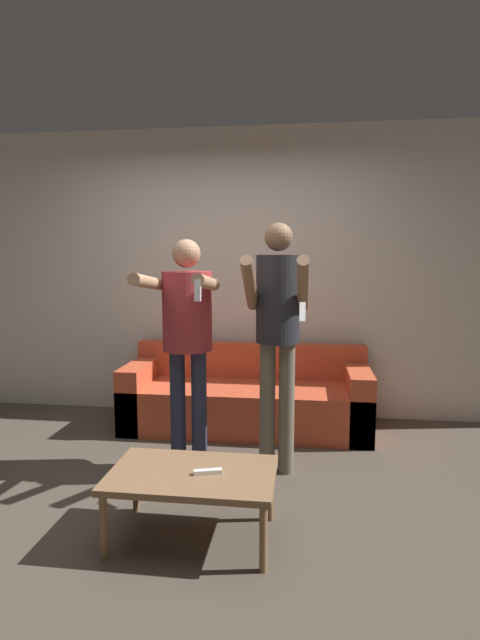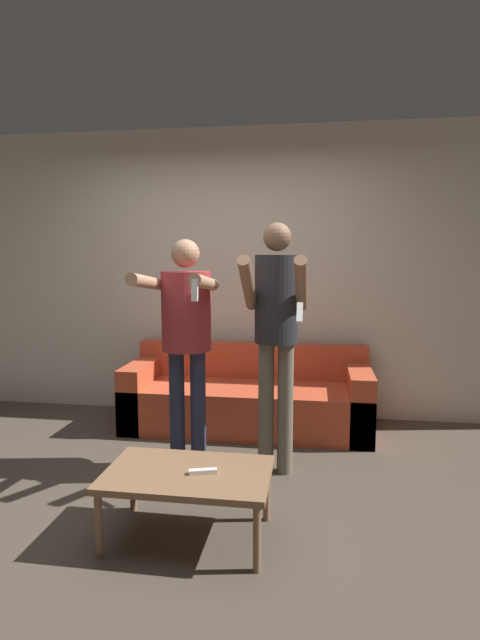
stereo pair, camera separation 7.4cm
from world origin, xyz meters
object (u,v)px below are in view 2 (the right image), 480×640
(coffee_table, at_px, (188,478))
(remote_on_table, at_px, (203,471))
(person_standing_left, at_px, (186,325))
(person_standing_right, at_px, (276,321))
(couch, at_px, (248,399))

(coffee_table, bearing_deg, remote_on_table, -11.87)
(person_standing_left, relative_size, remote_on_table, 10.65)
(person_standing_left, distance_m, remote_on_table, 1.16)
(person_standing_right, relative_size, coffee_table, 1.97)
(couch, relative_size, remote_on_table, 13.84)
(person_standing_left, height_order, remote_on_table, person_standing_left)
(person_standing_right, xyz_separation_m, coffee_table, (-0.40, -0.89, -0.74))
(coffee_table, relative_size, remote_on_table, 5.77)
(person_standing_right, height_order, remote_on_table, person_standing_right)
(person_standing_right, bearing_deg, couch, 109.23)
(couch, relative_size, coffee_table, 2.40)
(couch, xyz_separation_m, remote_on_table, (0.01, -1.82, 0.14))
(person_standing_left, height_order, person_standing_right, person_standing_right)
(couch, bearing_deg, person_standing_right, -70.77)
(person_standing_right, bearing_deg, person_standing_left, -179.76)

